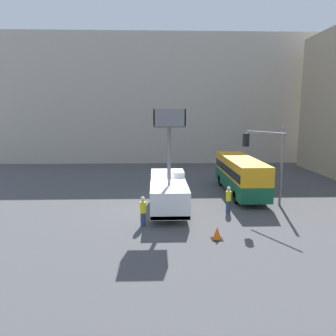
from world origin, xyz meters
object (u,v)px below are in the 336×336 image
object	(u,v)px
traffic_light_pole	(269,154)
traffic_cone_near_truck	(217,234)
city_bus	(240,173)
road_worker_directing	(228,199)
utility_truck	(168,190)
road_worker_near_truck	(143,211)

from	to	relation	value
traffic_light_pole	traffic_cone_near_truck	world-z (taller)	traffic_light_pole
traffic_cone_near_truck	traffic_light_pole	bearing A→B (deg)	51.32
city_bus	road_worker_directing	bearing A→B (deg)	156.30
utility_truck	city_bus	distance (m)	8.11
traffic_light_pole	road_worker_near_truck	size ratio (longest dim) A/B	3.10
traffic_light_pole	road_worker_near_truck	bearing A→B (deg)	-157.70
road_worker_directing	traffic_cone_near_truck	world-z (taller)	road_worker_directing
city_bus	traffic_cone_near_truck	xyz separation A→B (m)	(-3.86, -10.35, -1.49)
road_worker_near_truck	city_bus	bearing A→B (deg)	158.92
road_worker_directing	traffic_cone_near_truck	bearing A→B (deg)	-22.69
traffic_light_pole	road_worker_directing	xyz separation A→B (m)	(-3.13, -1.10, -3.07)
city_bus	traffic_light_pole	bearing A→B (deg)	-169.39
utility_truck	traffic_cone_near_truck	xyz separation A→B (m)	(2.53, -5.37, -1.19)
traffic_light_pole	traffic_cone_near_truck	distance (m)	8.55
road_worker_directing	utility_truck	bearing A→B (deg)	-99.79
utility_truck	city_bus	bearing A→B (deg)	37.98
city_bus	traffic_cone_near_truck	bearing A→B (deg)	157.62
city_bus	road_worker_directing	distance (m)	5.91
road_worker_near_truck	traffic_cone_near_truck	xyz separation A→B (m)	(4.22, -2.31, -0.62)
road_worker_directing	traffic_cone_near_truck	distance (m)	5.24
city_bus	traffic_cone_near_truck	distance (m)	11.15
city_bus	traffic_light_pole	distance (m)	4.95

